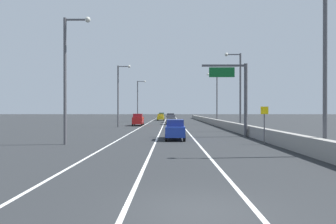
# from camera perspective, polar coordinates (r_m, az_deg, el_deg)

# --- Properties ---
(ground_plane) EXTENTS (320.00, 320.00, 0.00)m
(ground_plane) POSITION_cam_1_polar(r_m,az_deg,el_deg) (71.85, 0.96, -1.89)
(ground_plane) COLOR #26282B
(lane_stripe_left) EXTENTS (0.16, 130.00, 0.00)m
(lane_stripe_left) POSITION_cam_1_polar(r_m,az_deg,el_deg) (63.03, -3.95, -2.18)
(lane_stripe_left) COLOR silver
(lane_stripe_left) RESTS_ON ground_plane
(lane_stripe_center) EXTENTS (0.16, 130.00, 0.00)m
(lane_stripe_center) POSITION_cam_1_polar(r_m,az_deg,el_deg) (62.87, -0.77, -2.19)
(lane_stripe_center) COLOR silver
(lane_stripe_center) RESTS_ON ground_plane
(lane_stripe_right) EXTENTS (0.16, 130.00, 0.00)m
(lane_stripe_right) POSITION_cam_1_polar(r_m,az_deg,el_deg) (62.90, 2.42, -2.19)
(lane_stripe_right) COLOR silver
(lane_stripe_right) RESTS_ON ground_plane
(jersey_barrier_right) EXTENTS (0.60, 120.00, 1.10)m
(jersey_barrier_right) POSITION_cam_1_polar(r_m,az_deg,el_deg) (48.58, 10.29, -2.26)
(jersey_barrier_right) COLOR gray
(jersey_barrier_right) RESTS_ON ground_plane
(overhead_sign_gantry) EXTENTS (4.68, 0.36, 7.50)m
(overhead_sign_gantry) POSITION_cam_1_polar(r_m,az_deg,el_deg) (31.27, 13.40, 4.01)
(overhead_sign_gantry) COLOR #47474C
(overhead_sign_gantry) RESTS_ON ground_plane
(speed_advisory_sign) EXTENTS (0.60, 0.11, 3.00)m
(speed_advisory_sign) POSITION_cam_1_polar(r_m,az_deg,el_deg) (24.66, 18.04, -1.87)
(speed_advisory_sign) COLOR #4C4C51
(speed_advisory_sign) RESTS_ON ground_plane
(lamp_post_right_near) EXTENTS (2.14, 0.44, 10.07)m
(lamp_post_right_near) POSITION_cam_1_polar(r_m,az_deg,el_deg) (19.71, 27.28, 9.32)
(lamp_post_right_near) COLOR #4C4C51
(lamp_post_right_near) RESTS_ON ground_plane
(lamp_post_right_second) EXTENTS (2.14, 0.44, 10.07)m
(lamp_post_right_second) POSITION_cam_1_polar(r_m,az_deg,el_deg) (39.04, 13.37, 4.82)
(lamp_post_right_second) COLOR #4C4C51
(lamp_post_right_second) RESTS_ON ground_plane
(lamp_post_right_third) EXTENTS (2.14, 0.44, 10.07)m
(lamp_post_right_third) POSITION_cam_1_polar(r_m,az_deg,el_deg) (59.25, 9.15, 3.25)
(lamp_post_right_third) COLOR #4C4C51
(lamp_post_right_third) RESTS_ON ground_plane
(lamp_post_left_near) EXTENTS (2.14, 0.44, 10.07)m
(lamp_post_left_near) POSITION_cam_1_polar(r_m,az_deg,el_deg) (24.88, -18.62, 7.43)
(lamp_post_left_near) COLOR #4C4C51
(lamp_post_left_near) RESTS_ON ground_plane
(lamp_post_left_mid) EXTENTS (2.14, 0.44, 10.07)m
(lamp_post_left_mid) POSITION_cam_1_polar(r_m,az_deg,el_deg) (48.80, -9.28, 3.90)
(lamp_post_left_mid) COLOR #4C4C51
(lamp_post_left_mid) RESTS_ON ground_plane
(lamp_post_left_far) EXTENTS (2.14, 0.44, 10.07)m
(lamp_post_left_far) POSITION_cam_1_polar(r_m,az_deg,el_deg) (73.16, -5.66, 2.68)
(lamp_post_left_far) COLOR #4C4C51
(lamp_post_left_far) RESTS_ON ground_plane
(car_blue_0) EXTENTS (1.83, 4.70, 1.86)m
(car_blue_0) POSITION_cam_1_polar(r_m,az_deg,el_deg) (27.55, 1.37, -3.37)
(car_blue_0) COLOR #1E389E
(car_blue_0) RESTS_ON ground_plane
(car_gray_1) EXTENTS (1.95, 4.06, 1.90)m
(car_gray_1) POSITION_cam_1_polar(r_m,az_deg,el_deg) (57.78, 0.59, -1.47)
(car_gray_1) COLOR slate
(car_gray_1) RESTS_ON ground_plane
(car_black_2) EXTENTS (1.97, 4.19, 2.05)m
(car_black_2) POSITION_cam_1_polar(r_m,az_deg,el_deg) (68.21, 0.52, -1.14)
(car_black_2) COLOR black
(car_black_2) RESTS_ON ground_plane
(car_red_3) EXTENTS (1.91, 4.82, 2.14)m
(car_red_3) POSITION_cam_1_polar(r_m,az_deg,el_deg) (53.30, -5.78, -1.48)
(car_red_3) COLOR red
(car_red_3) RESTS_ON ground_plane
(car_green_4) EXTENTS (1.90, 4.73, 2.06)m
(car_green_4) POSITION_cam_1_polar(r_m,az_deg,el_deg) (94.78, -1.24, -0.75)
(car_green_4) COLOR #196033
(car_green_4) RESTS_ON ground_plane
(car_yellow_5) EXTENTS (1.88, 4.56, 1.86)m
(car_yellow_5) POSITION_cam_1_polar(r_m,az_deg,el_deg) (80.77, -1.41, -0.99)
(car_yellow_5) COLOR gold
(car_yellow_5) RESTS_ON ground_plane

